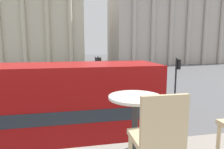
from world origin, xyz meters
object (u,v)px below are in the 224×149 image
traffic_light_near (177,77)px  pedestrian_yellow (58,66)px  traffic_light_mid (99,70)px  car_black (55,73)px  car_maroon (114,72)px  traffic_light_far (96,65)px  cafe_chair_0 (158,136)px  cafe_dining_table (135,113)px  plaza_building_left (19,23)px  pedestrian_blue (101,68)px  pedestrian_grey (23,80)px  plaza_building_right (173,20)px  double_decker_bus (24,113)px

traffic_light_near → pedestrian_yellow: (-9.66, 23.34, -1.51)m
traffic_light_mid → pedestrian_yellow: 18.48m
car_black → car_maroon: same height
traffic_light_far → car_black: (-5.64, 4.17, -1.42)m
cafe_chair_0 → cafe_dining_table: bearing=88.5°
traffic_light_mid → car_black: 12.92m
traffic_light_mid → car_black: size_ratio=0.88×
plaza_building_left → car_black: size_ratio=7.25×
pedestrian_blue → pedestrian_grey: pedestrian_grey is taller
plaza_building_right → traffic_light_near: (-20.21, -38.98, -9.04)m
traffic_light_near → pedestrian_grey: traffic_light_near is taller
pedestrian_grey → traffic_light_mid: bearing=-19.9°
traffic_light_near → car_black: (-9.79, 17.36, -1.82)m
pedestrian_grey → cafe_chair_0: bearing=-63.2°
cafe_chair_0 → plaza_building_left: 52.81m
double_decker_bus → plaza_building_left: plaza_building_left is taller
cafe_dining_table → pedestrian_grey: (-5.98, 20.93, -3.06)m
traffic_light_far → plaza_building_left: bearing=119.8°
cafe_chair_0 → traffic_light_near: bearing=56.0°
cafe_dining_table → car_black: size_ratio=0.17×
pedestrian_blue → pedestrian_grey: 14.42m
double_decker_bus → car_black: bearing=89.8°
plaza_building_left → traffic_light_far: bearing=-60.2°
cafe_dining_table → traffic_light_near: 12.63m
traffic_light_near → car_maroon: bearing=94.2°
pedestrian_grey → cafe_dining_table: bearing=-62.8°
pedestrian_blue → pedestrian_grey: bearing=-29.5°
cafe_dining_table → traffic_light_mid: bearing=83.8°
double_decker_bus → traffic_light_near: double_decker_bus is taller
traffic_light_far → car_black: traffic_light_far is taller
traffic_light_far → car_maroon: traffic_light_far is taller
car_black → pedestrian_grey: 7.63m
cafe_chair_0 → pedestrian_grey: (-6.00, 21.49, -3.05)m
car_maroon → pedestrian_grey: bearing=-76.2°
traffic_light_mid → cafe_dining_table: bearing=-96.2°
traffic_light_mid → car_black: bearing=112.9°
cafe_dining_table → plaza_building_right: plaza_building_right is taller
cafe_dining_table → traffic_light_far: 24.07m
cafe_dining_table → plaza_building_left: size_ratio=0.02×
cafe_dining_table → cafe_chair_0: size_ratio=0.80×
traffic_light_mid → traffic_light_far: traffic_light_mid is taller
pedestrian_grey → plaza_building_right: bearing=52.5°
cafe_chair_0 → traffic_light_near: cafe_chair_0 is taller
plaza_building_right → car_maroon: size_ratio=8.18×
traffic_light_mid → car_maroon: (3.62, 10.49, -1.73)m
plaza_building_right → traffic_light_mid: plaza_building_right is taller
car_maroon → car_black: bearing=-111.8°
car_maroon → pedestrian_yellow: bearing=-143.9°
cafe_dining_table → pedestrian_grey: 21.98m
double_decker_bus → cafe_dining_table: 6.35m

